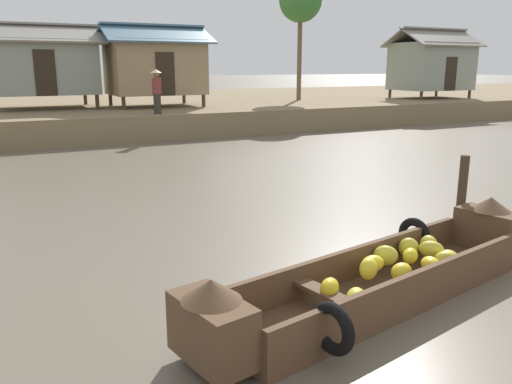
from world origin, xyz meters
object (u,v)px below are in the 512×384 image
object	(u,v)px
palm_tree_near	(300,2)
stilt_house_left	(41,66)
stilt_house_mid_right	(432,65)
stilt_house_mid_left	(155,66)
vendor_person	(157,89)
banana_boat	(384,275)
mooring_post	(461,199)

from	to	relation	value
palm_tree_near	stilt_house_left	bearing A→B (deg)	179.94
stilt_house_mid_right	palm_tree_near	xyz separation A→B (m)	(-7.59, 1.90, 3.20)
stilt_house_mid_right	palm_tree_near	bearing A→B (deg)	165.92
stilt_house_left	stilt_house_mid_left	size ratio (longest dim) A/B	1.08
stilt_house_mid_left	vendor_person	distance (m)	4.01
palm_tree_near	vendor_person	bearing A→B (deg)	-152.25
vendor_person	stilt_house_mid_right	bearing A→B (deg)	9.97
banana_boat	stilt_house_mid_left	world-z (taller)	stilt_house_mid_left
vendor_person	mooring_post	xyz separation A→B (m)	(0.87, -13.76, -1.21)
stilt_house_mid_right	palm_tree_near	distance (m)	8.45
stilt_house_mid_left	stilt_house_mid_right	size ratio (longest dim) A/B	0.98
stilt_house_mid_left	vendor_person	size ratio (longest dim) A/B	2.80
banana_boat	palm_tree_near	size ratio (longest dim) A/B	0.87
vendor_person	stilt_house_mid_left	bearing A→B (deg)	74.48
stilt_house_mid_left	palm_tree_near	xyz separation A→B (m)	(8.19, 1.08, 3.24)
vendor_person	banana_boat	bearing A→B (deg)	-96.16
banana_boat	stilt_house_mid_left	size ratio (longest dim) A/B	1.16
banana_boat	palm_tree_near	xyz separation A→B (m)	(10.84, 19.72, 5.70)
stilt_house_left	stilt_house_mid_right	size ratio (longest dim) A/B	1.06
stilt_house_mid_right	stilt_house_left	bearing A→B (deg)	174.63
stilt_house_mid_left	mooring_post	size ratio (longest dim) A/B	3.31
banana_boat	stilt_house_mid_left	distance (m)	18.99
stilt_house_left	banana_boat	bearing A→B (deg)	-84.27
banana_boat	stilt_house_left	world-z (taller)	stilt_house_left
palm_tree_near	vendor_person	world-z (taller)	palm_tree_near
banana_boat	stilt_house_mid_right	bearing A→B (deg)	44.05
stilt_house_mid_left	stilt_house_mid_right	distance (m)	15.79
stilt_house_left	vendor_person	world-z (taller)	stilt_house_left
palm_tree_near	stilt_house_mid_right	bearing A→B (deg)	-14.08
stilt_house_mid_left	vendor_person	bearing A→B (deg)	-105.52
stilt_house_left	vendor_person	xyz separation A→B (m)	(3.59, -4.87, -0.86)
stilt_house_mid_left	stilt_house_mid_right	xyz separation A→B (m)	(15.77, -0.82, 0.04)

